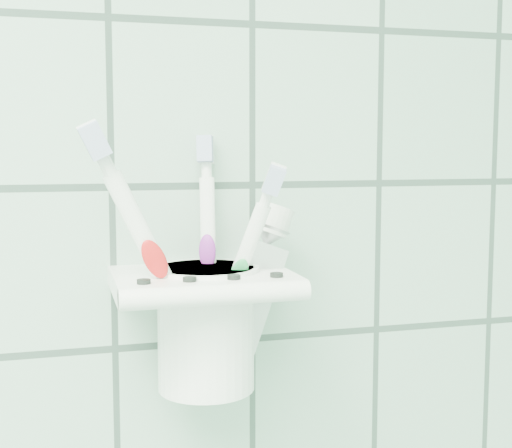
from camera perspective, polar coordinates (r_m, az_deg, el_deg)
holder_bracket at (r=0.56m, az=-4.35°, el=-4.77°), size 0.14×0.11×0.04m
cup at (r=0.58m, az=-4.02°, el=-7.91°), size 0.09×0.09×0.10m
toothbrush_pink at (r=0.55m, az=-3.31°, el=-1.33°), size 0.09×0.03×0.22m
toothbrush_blue at (r=0.57m, az=-3.67°, el=-2.48°), size 0.02×0.04×0.20m
toothbrush_orange at (r=0.58m, az=-4.47°, el=-2.80°), size 0.05×0.06×0.19m
toothpaste_tube at (r=0.57m, az=-2.80°, el=-4.08°), size 0.08×0.04×0.16m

